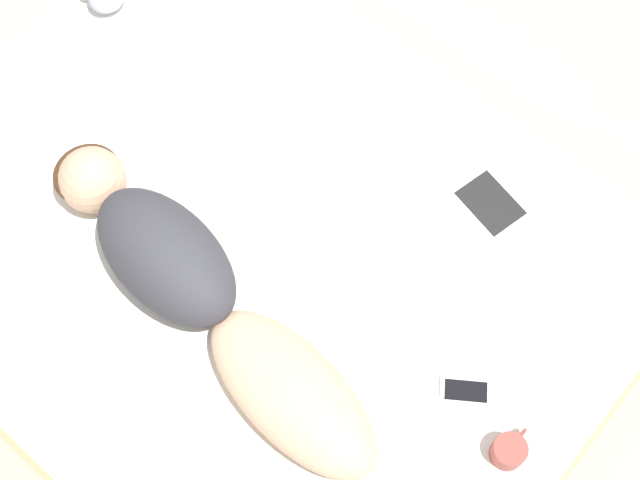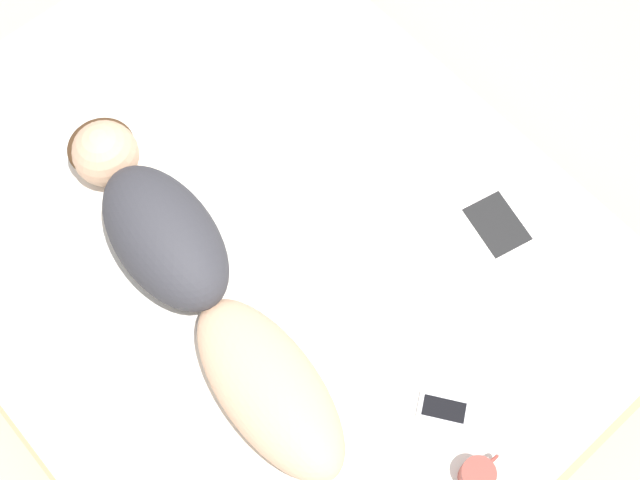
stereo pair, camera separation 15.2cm
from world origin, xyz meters
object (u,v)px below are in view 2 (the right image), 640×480
Objects in this scene: open_magazine at (469,239)px; coffee_mug at (478,475)px; person at (185,267)px; cell_phone at (444,409)px.

coffee_mug is (-0.50, -0.52, 0.04)m from open_magazine.
person is 10.38× the size of coffee_mug.
person is 2.85× the size of open_magazine.
coffee_mug is at bearing -71.04° from person.
cell_phone is (-0.43, -0.32, 0.00)m from open_magazine.
coffee_mug reaches higher than open_magazine.
person is 0.87m from open_magazine.
coffee_mug is at bearing -144.75° from cell_phone.
open_magazine is at bearing -26.70° from person.
coffee_mug is at bearing -121.48° from open_magazine.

